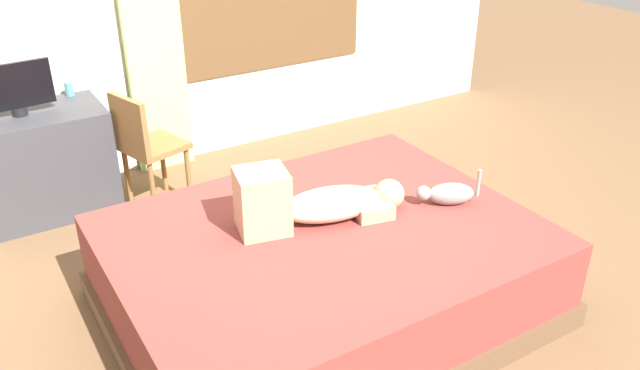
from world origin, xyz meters
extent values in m
plane|color=brown|center=(0.00, 0.00, 0.00)|extent=(16.00, 16.00, 0.00)
cube|color=brown|center=(-0.08, -0.06, 0.07)|extent=(2.24, 1.74, 0.14)
cube|color=brown|center=(-0.08, -0.06, 0.33)|extent=(2.18, 1.68, 0.38)
ellipsoid|color=#CCB299|center=(0.02, 0.03, 0.60)|extent=(0.60, 0.38, 0.17)
sphere|color=tan|center=(0.35, -0.05, 0.60)|extent=(0.17, 0.17, 0.17)
cube|color=tan|center=(-0.35, 0.11, 0.69)|extent=(0.31, 0.29, 0.34)
cube|color=tan|center=(0.24, -0.02, 0.56)|extent=(0.26, 0.32, 0.08)
ellipsoid|color=gray|center=(0.67, -0.20, 0.58)|extent=(0.28, 0.22, 0.13)
sphere|color=gray|center=(0.54, -0.12, 0.59)|extent=(0.08, 0.08, 0.08)
cylinder|color=gray|center=(0.81, -0.27, 0.65)|extent=(0.03, 0.03, 0.16)
cube|color=#38383D|center=(-1.15, 1.91, 0.37)|extent=(0.90, 0.56, 0.74)
cylinder|color=black|center=(-1.21, 1.91, 0.77)|extent=(0.10, 0.10, 0.05)
cube|color=black|center=(-1.21, 1.91, 0.94)|extent=(0.48, 0.07, 0.30)
cylinder|color=teal|center=(-0.84, 2.13, 0.79)|extent=(0.06, 0.06, 0.10)
cylinder|color=brown|center=(-0.34, 1.78, 0.22)|extent=(0.04, 0.04, 0.44)
cylinder|color=brown|center=(-0.26, 1.48, 0.22)|extent=(0.04, 0.04, 0.44)
cylinder|color=brown|center=(-0.64, 1.69, 0.22)|extent=(0.04, 0.04, 0.44)
cylinder|color=brown|center=(-0.55, 1.40, 0.22)|extent=(0.04, 0.04, 0.44)
cube|color=brown|center=(-0.45, 1.59, 0.46)|extent=(0.47, 0.47, 0.04)
cube|color=brown|center=(-0.61, 1.54, 0.67)|extent=(0.15, 0.38, 0.38)
cube|color=#ADCC75|center=(-0.18, 2.19, 1.31)|extent=(0.44, 0.06, 2.62)
camera|label=1|loc=(-1.62, -2.52, 2.31)|focal=36.31mm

